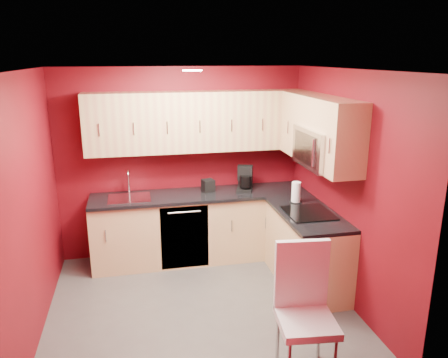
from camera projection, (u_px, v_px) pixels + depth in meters
name	position (u px, v px, depth m)	size (l,w,h in m)	color
floor	(201.00, 307.00, 4.73)	(3.20, 3.20, 0.00)	#4A4845
ceiling	(197.00, 70.00, 4.05)	(3.20, 3.20, 0.00)	white
wall_back	(181.00, 163.00, 5.80)	(3.20, 3.20, 0.00)	#640913
wall_front	(233.00, 265.00, 2.98)	(3.20, 3.20, 0.00)	#640913
wall_left	(29.00, 209.00, 4.07)	(3.00, 3.00, 0.00)	#640913
wall_right	(345.00, 188.00, 4.71)	(3.00, 3.00, 0.00)	#640913
base_cabinets_back	(201.00, 227.00, 5.78)	(2.80, 0.60, 0.87)	#D9B77C
base_cabinets_right	(306.00, 250.00, 5.11)	(0.60, 1.30, 0.87)	#D9B77C
countertop_back	(200.00, 195.00, 5.64)	(2.80, 0.63, 0.04)	black
countertop_right	(308.00, 214.00, 4.97)	(0.63, 1.27, 0.04)	black
upper_cabinets_back	(198.00, 121.00, 5.52)	(2.80, 0.35, 0.75)	tan
upper_cabinets_right	(317.00, 124.00, 4.92)	(0.35, 1.55, 0.75)	tan
microwave	(322.00, 148.00, 4.75)	(0.42, 0.76, 0.42)	silver
cooktop	(309.00, 213.00, 4.93)	(0.50, 0.55, 0.01)	black
sink	(129.00, 195.00, 5.46)	(0.52, 0.42, 0.35)	silver
dishwasher_front	(185.00, 237.00, 5.46)	(0.60, 0.02, 0.82)	black
downlight	(192.00, 70.00, 4.34)	(0.20, 0.20, 0.01)	white
coffee_maker	(245.00, 179.00, 5.72)	(0.19, 0.26, 0.32)	black
napkin_holder	(208.00, 185.00, 5.71)	(0.15, 0.15, 0.16)	black
paper_towel	(296.00, 192.00, 5.27)	(0.14, 0.14, 0.25)	white
dining_chair	(307.00, 315.00, 3.59)	(0.46, 0.48, 1.14)	silver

